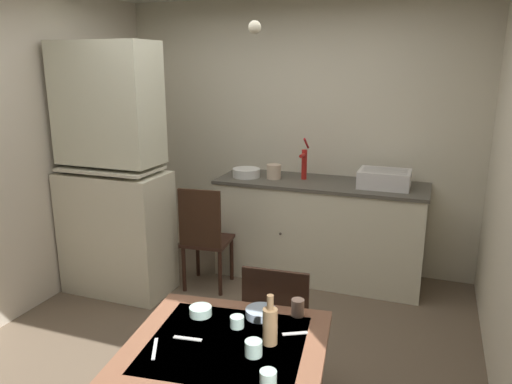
% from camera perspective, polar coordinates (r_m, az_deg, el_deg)
% --- Properties ---
extents(ground_plane, '(4.63, 4.63, 0.00)m').
position_cam_1_polar(ground_plane, '(3.65, -4.02, -18.20)').
color(ground_plane, brown).
extents(wall_back, '(3.60, 0.10, 2.59)m').
position_cam_1_polar(wall_back, '(4.87, 4.83, 6.63)').
color(wall_back, beige).
rests_on(wall_back, ground).
extents(wall_left, '(0.10, 3.73, 2.59)m').
position_cam_1_polar(wall_left, '(4.21, -27.38, 3.74)').
color(wall_left, beige).
rests_on(wall_left, ground).
extents(hutch_cabinet, '(0.92, 0.50, 2.17)m').
position_cam_1_polar(hutch_cabinet, '(4.34, -16.41, 1.29)').
color(hutch_cabinet, beige).
rests_on(hutch_cabinet, ground).
extents(counter_cabinet, '(1.92, 0.64, 0.94)m').
position_cam_1_polar(counter_cabinet, '(4.63, 7.40, -4.43)').
color(counter_cabinet, beige).
rests_on(counter_cabinet, ground).
extents(sink_basin, '(0.44, 0.34, 0.15)m').
position_cam_1_polar(sink_basin, '(4.40, 14.85, 1.55)').
color(sink_basin, silver).
rests_on(sink_basin, counter_cabinet).
extents(hand_pump, '(0.05, 0.27, 0.39)m').
position_cam_1_polar(hand_pump, '(4.55, 5.68, 3.58)').
color(hand_pump, '#B21E19').
rests_on(hand_pump, counter_cabinet).
extents(mixing_bowl_counter, '(0.26, 0.26, 0.08)m').
position_cam_1_polar(mixing_bowl_counter, '(4.65, -1.14, 2.28)').
color(mixing_bowl_counter, white).
rests_on(mixing_bowl_counter, counter_cabinet).
extents(stoneware_crock, '(0.13, 0.13, 0.14)m').
position_cam_1_polar(stoneware_crock, '(4.57, 2.11, 2.41)').
color(stoneware_crock, beige).
rests_on(stoneware_crock, counter_cabinet).
extents(dining_table, '(1.01, 0.93, 0.74)m').
position_cam_1_polar(dining_table, '(2.41, -3.51, -19.46)').
color(dining_table, brown).
rests_on(dining_table, ground).
extents(chair_far_side, '(0.43, 0.43, 0.89)m').
position_cam_1_polar(chair_far_side, '(2.98, 2.77, -15.60)').
color(chair_far_side, '#382516').
rests_on(chair_far_side, ground).
extents(chair_by_counter, '(0.44, 0.44, 0.96)m').
position_cam_1_polar(chair_by_counter, '(4.35, -6.04, -5.24)').
color(chair_by_counter, '#351D15').
rests_on(chair_by_counter, ground).
extents(serving_bowl_wide, '(0.12, 0.12, 0.05)m').
position_cam_1_polar(serving_bowl_wide, '(2.57, -6.54, -13.72)').
color(serving_bowl_wide, '#ADD1C1').
rests_on(serving_bowl_wide, dining_table).
extents(soup_bowl_small, '(0.16, 0.16, 0.04)m').
position_cam_1_polar(soup_bowl_small, '(2.54, 0.57, -14.00)').
color(soup_bowl_small, '#9EB2C6').
rests_on(soup_bowl_small, dining_table).
extents(teacup_cream, '(0.07, 0.07, 0.06)m').
position_cam_1_polar(teacup_cream, '(2.08, 1.43, -20.97)').
color(teacup_cream, '#ADD1C1').
rests_on(teacup_cream, dining_table).
extents(teacup_mint, '(0.07, 0.07, 0.09)m').
position_cam_1_polar(teacup_mint, '(2.55, 4.93, -13.37)').
color(teacup_mint, tan).
rests_on(teacup_mint, dining_table).
extents(mug_tall, '(0.07, 0.07, 0.06)m').
position_cam_1_polar(mug_tall, '(2.46, -2.25, -14.99)').
color(mug_tall, '#ADD1C1').
rests_on(mug_tall, dining_table).
extents(mug_dark, '(0.08, 0.08, 0.07)m').
position_cam_1_polar(mug_dark, '(2.25, -0.29, -17.87)').
color(mug_dark, '#ADD1C1').
rests_on(mug_dark, dining_table).
extents(glass_bottle, '(0.07, 0.07, 0.24)m').
position_cam_1_polar(glass_bottle, '(2.30, 1.66, -15.31)').
color(glass_bottle, olive).
rests_on(glass_bottle, dining_table).
extents(table_knife, '(0.09, 0.16, 0.00)m').
position_cam_1_polar(table_knife, '(2.35, -11.80, -17.56)').
color(table_knife, silver).
rests_on(table_knife, dining_table).
extents(teaspoon_near_bowl, '(0.14, 0.04, 0.00)m').
position_cam_1_polar(teaspoon_near_bowl, '(2.40, -8.03, -16.67)').
color(teaspoon_near_bowl, beige).
rests_on(teaspoon_near_bowl, dining_table).
extents(teaspoon_by_cup, '(0.12, 0.08, 0.00)m').
position_cam_1_polar(teaspoon_by_cup, '(2.42, 4.60, -16.23)').
color(teaspoon_by_cup, beige).
rests_on(teaspoon_by_cup, dining_table).
extents(pendant_bulb, '(0.08, 0.08, 0.08)m').
position_cam_1_polar(pendant_bulb, '(3.10, -0.15, 18.79)').
color(pendant_bulb, '#F9EFCC').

